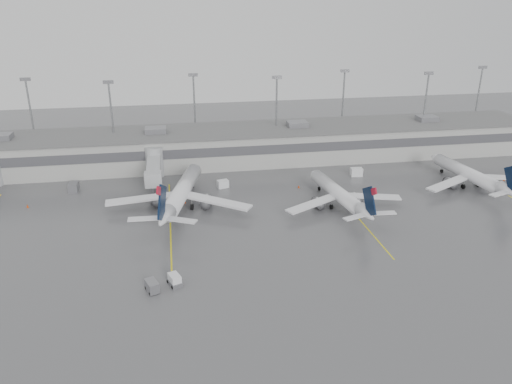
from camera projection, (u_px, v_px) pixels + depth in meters
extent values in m
plane|color=#4C4C4F|center=(293.00, 283.00, 72.91)|extent=(260.00, 260.00, 0.00)
cube|color=#B0B0AA|center=(238.00, 145.00, 124.45)|extent=(150.00, 16.00, 8.00)
cube|color=#47474C|center=(243.00, 151.00, 116.72)|extent=(150.00, 0.15, 2.20)
cube|color=#606060|center=(238.00, 130.00, 122.94)|extent=(152.00, 17.00, 0.30)
cube|color=slate|center=(0.00, 137.00, 113.98)|extent=(5.00, 4.00, 1.30)
cube|color=slate|center=(427.00, 119.00, 130.55)|extent=(5.00, 4.00, 1.30)
cylinder|color=gray|center=(32.00, 121.00, 123.01)|extent=(0.44, 0.44, 20.00)
cube|color=slate|center=(25.00, 79.00, 119.21)|extent=(2.40, 0.50, 0.80)
cylinder|color=gray|center=(113.00, 125.00, 119.31)|extent=(0.44, 0.44, 20.00)
cube|color=slate|center=(108.00, 82.00, 115.51)|extent=(2.40, 0.50, 0.80)
cylinder|color=gray|center=(195.00, 115.00, 129.32)|extent=(0.44, 0.44, 20.00)
cube|color=slate|center=(193.00, 75.00, 125.52)|extent=(2.40, 0.50, 0.80)
cylinder|color=gray|center=(276.00, 118.00, 125.62)|extent=(0.44, 0.44, 20.00)
cube|color=slate|center=(277.00, 77.00, 121.82)|extent=(2.40, 0.50, 0.80)
cylinder|color=gray|center=(342.00, 109.00, 135.64)|extent=(0.44, 0.44, 20.00)
cube|color=slate|center=(345.00, 71.00, 131.83)|extent=(2.40, 0.50, 0.80)
cylinder|color=gray|center=(424.00, 112.00, 131.93)|extent=(0.44, 0.44, 20.00)
cube|color=slate|center=(429.00, 73.00, 128.13)|extent=(2.40, 0.50, 0.80)
cylinder|color=gray|center=(477.00, 104.00, 141.95)|extent=(0.44, 0.44, 20.00)
cube|color=slate|center=(483.00, 67.00, 138.15)|extent=(2.40, 0.50, 0.80)
cylinder|color=#9DA0A3|center=(155.00, 162.00, 114.09)|extent=(4.00, 4.00, 7.00)
cube|color=#9DA0A3|center=(154.00, 168.00, 107.85)|extent=(2.80, 13.00, 2.60)
cube|color=#9DA0A3|center=(153.00, 179.00, 100.99)|extent=(3.40, 2.40, 3.00)
cylinder|color=gray|center=(154.00, 193.00, 102.07)|extent=(0.70, 0.70, 2.80)
cube|color=black|center=(155.00, 197.00, 102.46)|extent=(2.20, 1.20, 0.70)
cube|color=yellow|center=(170.00, 223.00, 92.09)|extent=(0.25, 40.00, 0.01)
cube|color=yellow|center=(351.00, 210.00, 97.61)|extent=(0.25, 40.00, 0.01)
cube|color=yellow|center=(512.00, 198.00, 103.14)|extent=(0.25, 40.00, 0.01)
cylinder|color=white|center=(182.00, 190.00, 98.54)|extent=(8.97, 23.29, 3.17)
cone|color=white|center=(196.00, 169.00, 110.65)|extent=(3.82, 3.67, 3.17)
cone|color=white|center=(164.00, 218.00, 85.39)|extent=(4.41, 5.91, 3.17)
cube|color=white|center=(142.00, 199.00, 96.71)|extent=(13.87, 3.53, 0.37)
cube|color=white|center=(217.00, 201.00, 95.53)|extent=(13.04, 9.73, 0.37)
cube|color=black|center=(162.00, 203.00, 83.76)|extent=(1.82, 5.83, 6.91)
cube|color=#AB0D22|center=(159.00, 191.00, 81.47)|extent=(0.85, 2.15, 2.01)
cylinder|color=black|center=(193.00, 186.00, 108.33)|extent=(0.60, 1.01, 0.95)
cylinder|color=black|center=(170.00, 206.00, 97.73)|extent=(0.75, 1.24, 1.16)
cylinder|color=black|center=(192.00, 207.00, 97.37)|extent=(0.75, 1.24, 1.16)
cylinder|color=white|center=(337.00, 192.00, 98.95)|extent=(5.37, 19.95, 2.70)
cone|color=white|center=(314.00, 174.00, 108.80)|extent=(3.01, 2.86, 2.70)
cone|color=white|center=(367.00, 214.00, 88.25)|extent=(3.28, 4.82, 2.70)
cube|color=white|center=(312.00, 204.00, 95.23)|extent=(11.53, 7.20, 0.31)
cube|color=white|center=(371.00, 196.00, 98.76)|extent=(11.91, 4.36, 0.31)
cube|color=black|center=(369.00, 201.00, 86.88)|extent=(0.96, 5.05, 5.88)
cube|color=#AB0D22|center=(374.00, 191.00, 84.98)|extent=(0.52, 1.84, 1.71)
cylinder|color=black|center=(319.00, 189.00, 106.96)|extent=(0.42, 0.84, 0.81)
cylinder|color=black|center=(331.00, 207.00, 97.65)|extent=(0.54, 1.03, 0.99)
cylinder|color=black|center=(349.00, 204.00, 98.71)|extent=(0.54, 1.03, 0.99)
cylinder|color=white|center=(467.00, 173.00, 109.09)|extent=(5.21, 20.47, 2.77)
cone|color=white|center=(435.00, 158.00, 119.24)|extent=(3.06, 2.90, 2.77)
cone|color=white|center=(508.00, 191.00, 98.06)|extent=(3.30, 4.91, 2.77)
cube|color=white|center=(449.00, 183.00, 105.34)|extent=(11.87, 7.23, 0.32)
cube|color=white|center=(499.00, 177.00, 108.80)|extent=(12.22, 4.64, 0.32)
cylinder|color=black|center=(442.00, 171.00, 117.34)|extent=(0.42, 0.86, 0.83)
cylinder|color=black|center=(463.00, 187.00, 107.78)|extent=(0.53, 1.06, 1.01)
cylinder|color=black|center=(478.00, 185.00, 108.81)|extent=(0.53, 1.06, 1.01)
cube|color=white|center=(175.00, 280.00, 72.30)|extent=(2.05, 2.53, 1.64)
cube|color=slate|center=(175.00, 283.00, 72.49)|extent=(2.35, 2.93, 0.64)
cylinder|color=black|center=(168.00, 281.00, 72.90)|extent=(0.37, 0.55, 0.51)
cylinder|color=black|center=(177.00, 279.00, 73.58)|extent=(0.37, 0.55, 0.51)
cylinder|color=black|center=(172.00, 287.00, 71.44)|extent=(0.37, 0.55, 0.51)
cylinder|color=black|center=(182.00, 285.00, 72.13)|extent=(0.37, 0.55, 0.51)
cube|color=slate|center=(152.00, 286.00, 70.68)|extent=(2.24, 2.87, 1.53)
cylinder|color=black|center=(146.00, 288.00, 71.33)|extent=(0.36, 0.54, 0.50)
cylinder|color=black|center=(159.00, 291.00, 70.49)|extent=(0.36, 0.54, 0.50)
cube|color=white|center=(223.00, 184.00, 108.36)|extent=(2.64, 2.07, 1.66)
cube|color=white|center=(356.00, 172.00, 115.24)|extent=(2.78, 2.00, 1.86)
cube|color=slate|center=(74.00, 187.00, 106.22)|extent=(1.96, 3.09, 1.92)
cone|color=#DA3E04|center=(27.00, 206.00, 98.40)|extent=(0.44, 0.44, 0.70)
cone|color=#DA3E04|center=(185.00, 201.00, 100.52)|extent=(0.47, 0.47, 0.75)
cone|color=#DA3E04|center=(299.00, 186.00, 108.31)|extent=(0.40, 0.40, 0.63)
cone|color=#DA3E04|center=(504.00, 180.00, 112.38)|extent=(0.38, 0.38, 0.60)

